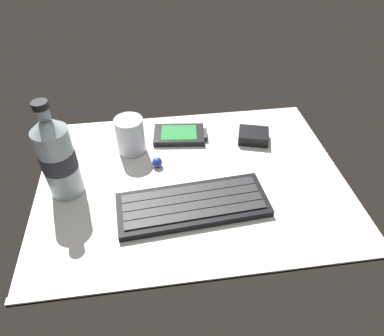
# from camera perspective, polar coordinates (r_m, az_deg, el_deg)

# --- Properties ---
(ground_plane) EXTENTS (0.64, 0.48, 0.03)m
(ground_plane) POSITION_cam_1_polar(r_m,az_deg,el_deg) (0.74, 0.02, -2.40)
(ground_plane) COLOR silver
(keyboard) EXTENTS (0.30, 0.13, 0.02)m
(keyboard) POSITION_cam_1_polar(r_m,az_deg,el_deg) (0.68, 0.13, -5.98)
(keyboard) COLOR black
(keyboard) RESTS_ON ground_plane
(handheld_device) EXTENTS (0.13, 0.09, 0.02)m
(handheld_device) POSITION_cam_1_polar(r_m,az_deg,el_deg) (0.85, -2.04, 5.47)
(handheld_device) COLOR black
(handheld_device) RESTS_ON ground_plane
(juice_cup) EXTENTS (0.06, 0.06, 0.09)m
(juice_cup) POSITION_cam_1_polar(r_m,az_deg,el_deg) (0.80, -10.05, 5.07)
(juice_cup) COLOR silver
(juice_cup) RESTS_ON ground_plane
(water_bottle) EXTENTS (0.07, 0.07, 0.21)m
(water_bottle) POSITION_cam_1_polar(r_m,az_deg,el_deg) (0.70, -21.19, 1.76)
(water_bottle) COLOR silver
(water_bottle) RESTS_ON ground_plane
(charger_block) EXTENTS (0.08, 0.07, 0.02)m
(charger_block) POSITION_cam_1_polar(r_m,az_deg,el_deg) (0.85, 10.01, 5.20)
(charger_block) COLOR black
(charger_block) RESTS_ON ground_plane
(trackball_mouse) EXTENTS (0.02, 0.02, 0.02)m
(trackball_mouse) POSITION_cam_1_polar(r_m,az_deg,el_deg) (0.76, -5.73, 0.95)
(trackball_mouse) COLOR #2338B2
(trackball_mouse) RESTS_ON ground_plane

